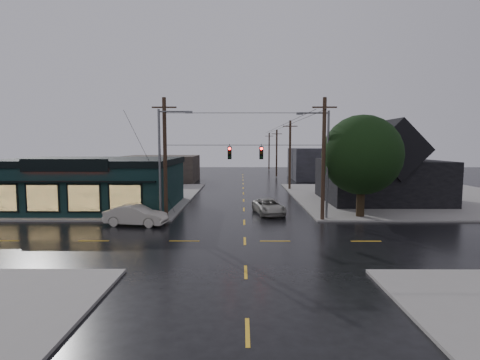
{
  "coord_description": "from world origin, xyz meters",
  "views": [
    {
      "loc": [
        -0.19,
        -24.17,
        6.37
      ],
      "look_at": [
        -0.34,
        5.65,
        3.51
      ],
      "focal_mm": 28.0,
      "sensor_mm": 36.0,
      "label": 1
    }
  ],
  "objects_px": {
    "sedan_cream": "(136,215)",
    "corner_tree": "(362,155)",
    "utility_pole_nw": "(166,221)",
    "utility_pole_ne": "(322,221)",
    "suv_silver": "(269,207)"
  },
  "relations": [
    {
      "from": "sedan_cream",
      "to": "corner_tree",
      "type": "bearing_deg",
      "value": -71.59
    },
    {
      "from": "utility_pole_nw",
      "to": "sedan_cream",
      "type": "distance_m",
      "value": 2.79
    },
    {
      "from": "corner_tree",
      "to": "utility_pole_nw",
      "type": "distance_m",
      "value": 17.5
    },
    {
      "from": "corner_tree",
      "to": "sedan_cream",
      "type": "distance_m",
      "value": 19.44
    },
    {
      "from": "sedan_cream",
      "to": "suv_silver",
      "type": "relative_size",
      "value": 0.99
    },
    {
      "from": "sedan_cream",
      "to": "suv_silver",
      "type": "bearing_deg",
      "value": -56.96
    },
    {
      "from": "utility_pole_nw",
      "to": "suv_silver",
      "type": "bearing_deg",
      "value": 19.59
    },
    {
      "from": "utility_pole_nw",
      "to": "sedan_cream",
      "type": "xyz_separation_m",
      "value": [
        -2.04,
        -1.73,
        0.8
      ]
    },
    {
      "from": "utility_pole_ne",
      "to": "corner_tree",
      "type": "bearing_deg",
      "value": 21.33
    },
    {
      "from": "utility_pole_nw",
      "to": "suv_silver",
      "type": "relative_size",
      "value": 2.07
    },
    {
      "from": "utility_pole_nw",
      "to": "utility_pole_ne",
      "type": "distance_m",
      "value": 13.0
    },
    {
      "from": "corner_tree",
      "to": "suv_silver",
      "type": "distance_m",
      "value": 9.3
    },
    {
      "from": "corner_tree",
      "to": "utility_pole_ne",
      "type": "height_order",
      "value": "corner_tree"
    },
    {
      "from": "corner_tree",
      "to": "utility_pole_nw",
      "type": "xyz_separation_m",
      "value": [
        -16.57,
        -1.4,
        -5.45
      ]
    },
    {
      "from": "utility_pole_nw",
      "to": "sedan_cream",
      "type": "height_order",
      "value": "utility_pole_nw"
    }
  ]
}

